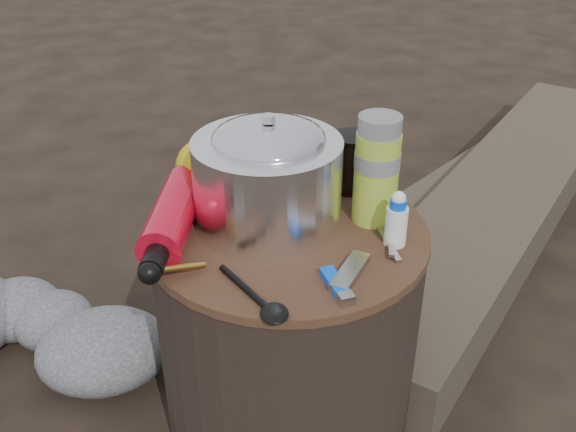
{
  "coord_description": "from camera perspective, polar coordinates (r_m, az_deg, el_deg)",
  "views": [
    {
      "loc": [
        -0.14,
        -0.97,
        1.06
      ],
      "look_at": [
        0.0,
        0.0,
        0.48
      ],
      "focal_mm": 40.88,
      "sensor_mm": 36.0,
      "label": 1
    }
  ],
  "objects": [
    {
      "name": "ground",
      "position": [
        1.44,
        0.0,
        -16.65
      ],
      "size": [
        60.0,
        60.0,
        0.0
      ],
      "primitive_type": "plane",
      "color": "black",
      "rests_on": "ground"
    },
    {
      "name": "stump",
      "position": [
        1.28,
        0.0,
        -9.8
      ],
      "size": [
        0.49,
        0.49,
        0.45
      ],
      "primitive_type": "cylinder",
      "color": "black",
      "rests_on": "ground"
    },
    {
      "name": "log_main",
      "position": [
        2.1,
        18.15,
        1.21
      ],
      "size": [
        1.46,
        1.6,
        0.16
      ],
      "primitive_type": "cube",
      "rotation": [
        0.0,
        0.0,
        -0.72
      ],
      "color": "#42372A",
      "rests_on": "ground"
    },
    {
      "name": "log_small",
      "position": [
        2.03,
        12.58,
        0.09
      ],
      "size": [
        1.04,
        0.92,
        0.1
      ],
      "primitive_type": "cube",
      "rotation": [
        0.0,
        0.0,
        -0.87
      ],
      "color": "#42372A",
      "rests_on": "ground"
    },
    {
      "name": "foil_windscreen",
      "position": [
        1.13,
        -1.79,
        2.91
      ],
      "size": [
        0.26,
        0.26,
        0.16
      ],
      "primitive_type": "cylinder",
      "color": "white",
      "rests_on": "stump"
    },
    {
      "name": "camping_pot",
      "position": [
        1.13,
        -1.65,
        3.79
      ],
      "size": [
        0.19,
        0.19,
        0.19
      ],
      "primitive_type": "cylinder",
      "color": "silver",
      "rests_on": "stump"
    },
    {
      "name": "fuel_bottle",
      "position": [
        1.14,
        -9.98,
        0.05
      ],
      "size": [
        0.13,
        0.31,
        0.07
      ],
      "primitive_type": null,
      "rotation": [
        0.0,
        0.0,
        -0.2
      ],
      "color": "red",
      "rests_on": "stump"
    },
    {
      "name": "thermos",
      "position": [
        1.15,
        7.71,
        3.97
      ],
      "size": [
        0.08,
        0.08,
        0.19
      ],
      "primitive_type": "cylinder",
      "color": "#A6C237",
      "rests_on": "stump"
    },
    {
      "name": "travel_mug",
      "position": [
        1.26,
        5.46,
        4.63
      ],
      "size": [
        0.07,
        0.07,
        0.11
      ],
      "primitive_type": "cylinder",
      "color": "black",
      "rests_on": "stump"
    },
    {
      "name": "stuff_sack",
      "position": [
        1.26,
        -5.95,
        4.54
      ],
      "size": [
        0.17,
        0.14,
        0.11
      ],
      "primitive_type": "ellipsoid",
      "color": "gold",
      "rests_on": "stump"
    },
    {
      "name": "food_pouch",
      "position": [
        1.26,
        -0.23,
        5.3
      ],
      "size": [
        0.1,
        0.06,
        0.13
      ],
      "primitive_type": "cube",
      "rotation": [
        0.0,
        0.0,
        0.37
      ],
      "color": "navy",
      "rests_on": "stump"
    },
    {
      "name": "lighter",
      "position": [
        1.01,
        4.06,
        -5.73
      ],
      "size": [
        0.04,
        0.09,
        0.02
      ],
      "primitive_type": "cube",
      "rotation": [
        0.0,
        0.0,
        0.2
      ],
      "color": "blue",
      "rests_on": "stump"
    },
    {
      "name": "multitool",
      "position": [
        1.03,
        5.43,
        -4.91
      ],
      "size": [
        0.08,
        0.1,
        0.01
      ],
      "primitive_type": "cube",
      "rotation": [
        0.0,
        0.0,
        -0.59
      ],
      "color": "#AAAAAF",
      "rests_on": "stump"
    },
    {
      "name": "pot_grabber",
      "position": [
        1.13,
        8.54,
        -1.96
      ],
      "size": [
        0.05,
        0.13,
        0.01
      ],
      "primitive_type": null,
      "rotation": [
        0.0,
        0.0,
        -0.11
      ],
      "color": "#AAAAAF",
      "rests_on": "stump"
    },
    {
      "name": "spork",
      "position": [
        1.0,
        -3.67,
        -6.27
      ],
      "size": [
        0.11,
        0.16,
        0.01
      ],
      "primitive_type": null,
      "rotation": [
        0.0,
        0.0,
        0.5
      ],
      "color": "black",
      "rests_on": "stump"
    },
    {
      "name": "squeeze_bottle",
      "position": [
        1.1,
        9.41,
        -0.46
      ],
      "size": [
        0.04,
        0.04,
        0.09
      ],
      "primitive_type": "cylinder",
      "color": "white",
      "rests_on": "stump"
    }
  ]
}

